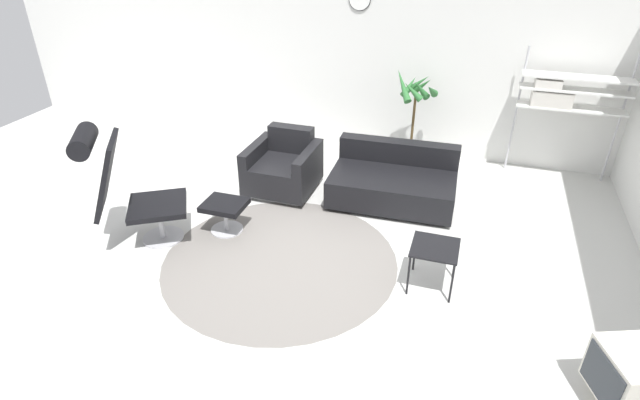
# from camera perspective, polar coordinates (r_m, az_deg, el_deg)

# --- Properties ---
(ground_plane) EXTENTS (12.00, 12.00, 0.00)m
(ground_plane) POSITION_cam_1_polar(r_m,az_deg,el_deg) (5.31, -1.75, -5.64)
(ground_plane) COLOR silver
(wall_back) EXTENTS (12.00, 0.09, 2.80)m
(wall_back) POSITION_cam_1_polar(r_m,az_deg,el_deg) (7.33, 6.00, 16.39)
(wall_back) COLOR silver
(wall_back) RESTS_ON ground_plane
(round_rug) EXTENTS (2.40, 2.40, 0.01)m
(round_rug) POSITION_cam_1_polar(r_m,az_deg,el_deg) (5.17, -4.57, -6.87)
(round_rug) COLOR slate
(round_rug) RESTS_ON ground_plane
(lounge_chair) EXTENTS (1.11, 0.97, 1.31)m
(lounge_chair) POSITION_cam_1_polar(r_m,az_deg,el_deg) (5.42, -21.95, 2.25)
(lounge_chair) COLOR #BCBCC1
(lounge_chair) RESTS_ON ground_plane
(ottoman) EXTENTS (0.45, 0.39, 0.36)m
(ottoman) POSITION_cam_1_polar(r_m,az_deg,el_deg) (5.58, -10.80, -1.16)
(ottoman) COLOR #BCBCC1
(ottoman) RESTS_ON ground_plane
(armchair_red) EXTENTS (0.82, 0.84, 0.75)m
(armchair_red) POSITION_cam_1_polar(r_m,az_deg,el_deg) (6.35, -4.19, 3.58)
(armchair_red) COLOR silver
(armchair_red) RESTS_ON ground_plane
(couch_low) EXTENTS (1.51, 0.99, 0.66)m
(couch_low) POSITION_cam_1_polar(r_m,az_deg,el_deg) (6.15, 8.38, 1.98)
(couch_low) COLOR black
(couch_low) RESTS_ON ground_plane
(side_table) EXTENTS (0.43, 0.43, 0.45)m
(side_table) POSITION_cam_1_polar(r_m,az_deg,el_deg) (4.72, 12.97, -5.69)
(side_table) COLOR black
(side_table) RESTS_ON ground_plane
(crt_television) EXTENTS (0.60, 0.60, 0.51)m
(crt_television) POSITION_cam_1_polar(r_m,az_deg,el_deg) (4.27, 32.16, -16.98)
(crt_television) COLOR beige
(crt_television) RESTS_ON ground_plane
(potted_plant) EXTENTS (0.60, 0.55, 1.35)m
(potted_plant) POSITION_cam_1_polar(r_m,az_deg,el_deg) (7.00, 10.55, 8.35)
(potted_plant) COLOR #333338
(potted_plant) RESTS_ON ground_plane
(shelf_unit) EXTENTS (1.28, 0.28, 1.68)m
(shelf_unit) POSITION_cam_1_polar(r_m,az_deg,el_deg) (7.00, 25.92, 10.84)
(shelf_unit) COLOR #BCBCC1
(shelf_unit) RESTS_ON ground_plane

